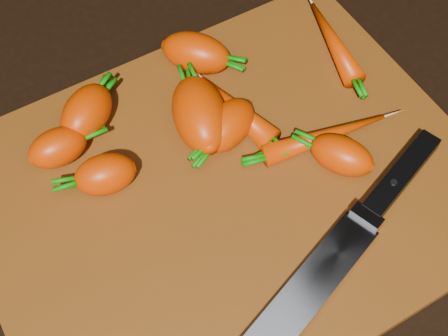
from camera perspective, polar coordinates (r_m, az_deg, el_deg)
ground at (r=0.65m, az=0.45°, el=-2.28°), size 2.00×2.00×0.01m
cutting_board at (r=0.64m, az=0.46°, el=-1.80°), size 0.50×0.40×0.01m
carrot_0 at (r=0.67m, az=-12.45°, el=4.98°), size 0.09×0.08×0.05m
carrot_1 at (r=0.63m, az=-10.81°, el=-0.58°), size 0.07×0.05×0.04m
carrot_2 at (r=0.71m, az=-2.58°, el=10.47°), size 0.09×0.09×0.05m
carrot_3 at (r=0.65m, az=-2.24°, el=4.90°), size 0.08×0.11×0.06m
carrot_4 at (r=0.65m, az=0.34°, el=3.91°), size 0.08×0.07×0.04m
carrot_5 at (r=0.66m, az=-14.96°, el=1.83°), size 0.06×0.04×0.04m
carrot_6 at (r=0.64m, az=10.72°, el=1.14°), size 0.07×0.08×0.04m
carrot_7 at (r=0.75m, az=9.93°, el=11.40°), size 0.05×0.13×0.03m
carrot_8 at (r=0.66m, az=9.23°, el=2.91°), size 0.14×0.05×0.02m
carrot_9 at (r=0.67m, az=1.06°, el=5.42°), size 0.05×0.11×0.03m
knife at (r=0.58m, az=8.16°, el=-10.42°), size 0.32×0.14×0.02m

